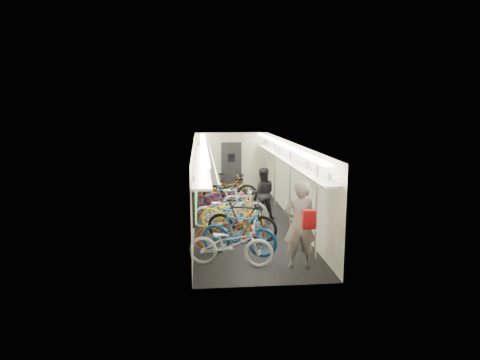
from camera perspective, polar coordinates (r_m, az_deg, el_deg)
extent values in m
plane|color=black|center=(13.36, 0.42, -5.31)|extent=(10.00, 10.00, 0.00)
plane|color=white|center=(12.95, 0.44, 5.00)|extent=(10.00, 10.00, 0.00)
plane|color=beige|center=(13.04, -6.14, -0.34)|extent=(0.00, 10.00, 10.00)
plane|color=beige|center=(13.34, 6.85, -0.13)|extent=(0.00, 10.00, 10.00)
plane|color=beige|center=(18.03, -1.18, 2.54)|extent=(3.00, 0.00, 3.00)
plane|color=beige|center=(8.27, 3.96, -6.29)|extent=(3.00, 0.00, 3.00)
cube|color=black|center=(9.89, -6.13, -3.32)|extent=(0.06, 1.10, 0.80)
cube|color=#7ED35C|center=(9.89, -5.90, -3.32)|extent=(0.02, 0.96, 0.66)
cube|color=black|center=(12.05, -6.01, -0.94)|extent=(0.06, 1.10, 0.80)
cube|color=#7ED35C|center=(12.04, -5.82, -0.94)|extent=(0.02, 0.96, 0.66)
cube|color=black|center=(14.21, -5.93, 0.71)|extent=(0.06, 1.10, 0.80)
cube|color=#7ED35C|center=(14.21, -5.77, 0.71)|extent=(0.02, 0.96, 0.66)
cube|color=black|center=(16.39, -5.87, 1.93)|extent=(0.06, 1.10, 0.80)
cube|color=#7ED35C|center=(16.39, -5.73, 1.93)|extent=(0.02, 0.96, 0.66)
cube|color=yellow|center=(10.96, -6.02, -1.76)|extent=(0.02, 0.22, 0.30)
cube|color=yellow|center=(13.12, -5.93, 0.17)|extent=(0.02, 0.22, 0.30)
cube|color=yellow|center=(15.29, -5.86, 1.55)|extent=(0.02, 0.22, 0.30)
cube|color=black|center=(17.99, -1.16, 1.88)|extent=(0.85, 0.08, 2.00)
cube|color=#999BA0|center=(12.93, -5.23, 2.82)|extent=(0.40, 9.70, 0.05)
cube|color=#999BA0|center=(13.19, 5.98, 2.94)|extent=(0.40, 9.70, 0.05)
cylinder|color=silver|center=(12.92, -3.77, 3.28)|extent=(0.04, 9.70, 0.04)
cylinder|color=silver|center=(13.11, 4.57, 3.36)|extent=(0.04, 9.70, 0.04)
cube|color=white|center=(12.89, -4.90, 4.67)|extent=(0.18, 9.60, 0.04)
cube|color=white|center=(13.13, 5.67, 4.76)|extent=(0.18, 9.60, 0.04)
cylinder|color=silver|center=(9.66, 10.15, -4.04)|extent=(0.05, 0.05, 2.38)
cylinder|color=silver|center=(12.32, 6.70, -0.95)|extent=(0.05, 0.05, 2.38)
cylinder|color=silver|center=(14.74, 4.68, 0.86)|extent=(0.05, 0.05, 2.38)
cylinder|color=silver|center=(17.18, 3.23, 2.16)|extent=(0.05, 0.05, 2.38)
imported|color=silver|center=(9.51, -1.24, -8.53)|extent=(1.99, 1.06, 0.99)
imported|color=navy|center=(10.13, -0.16, -7.00)|extent=(1.92, 1.16, 1.12)
imported|color=#983710|center=(10.67, -1.19, -6.69)|extent=(1.79, 0.78, 0.91)
imported|color=black|center=(11.13, 0.26, -5.42)|extent=(1.94, 1.09, 1.12)
imported|color=yellow|center=(12.07, -1.05, -4.58)|extent=(1.96, 1.28, 0.97)
imported|color=silver|center=(12.57, -0.45, -3.69)|extent=(1.85, 0.57, 1.10)
imported|color=silver|center=(12.68, -2.34, -3.82)|extent=(2.00, 1.33, 0.99)
imported|color=#1B58A3|center=(13.93, -1.91, -2.61)|extent=(1.69, 1.03, 0.98)
imported|color=maroon|center=(13.93, -2.46, -2.51)|extent=(2.03, 0.91, 1.03)
imported|color=black|center=(15.13, -1.32, -1.24)|extent=(1.96, 0.62, 1.17)
imported|color=gold|center=(15.74, -1.85, -1.20)|extent=(1.89, 0.90, 0.96)
imported|color=slate|center=(9.35, 7.94, -5.91)|extent=(0.74, 0.51, 1.94)
imported|color=black|center=(13.21, 3.00, -1.84)|extent=(0.82, 0.65, 1.64)
cube|color=#AD1118|center=(8.59, 9.17, -5.22)|extent=(0.26, 0.14, 0.38)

